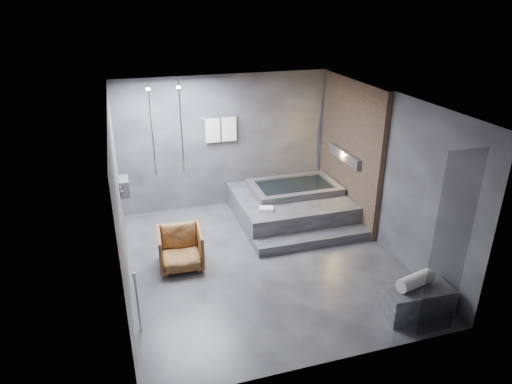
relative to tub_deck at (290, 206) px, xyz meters
name	(u,v)px	position (x,y,z in m)	size (l,w,h in m)	color
room	(282,160)	(-0.65, -1.21, 1.48)	(5.00, 5.04, 2.82)	#28282B
tub_deck	(290,206)	(0.00, 0.00, 0.00)	(2.20, 2.00, 0.50)	#2D2D2F
tub_step	(313,240)	(0.00, -1.18, -0.16)	(2.20, 0.36, 0.18)	#2D2D2F
concrete_bench	(415,300)	(0.62, -3.41, -0.03)	(0.98, 0.54, 0.44)	#2E2E30
driftwood_chair	(181,248)	(-2.43, -1.20, 0.09)	(0.72, 0.74, 0.68)	#472811
rolled_towel	(415,281)	(0.58, -3.39, 0.29)	(0.20, 0.20, 0.56)	silver
deck_towel	(266,209)	(-0.70, -0.56, 0.28)	(0.26, 0.19, 0.07)	white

